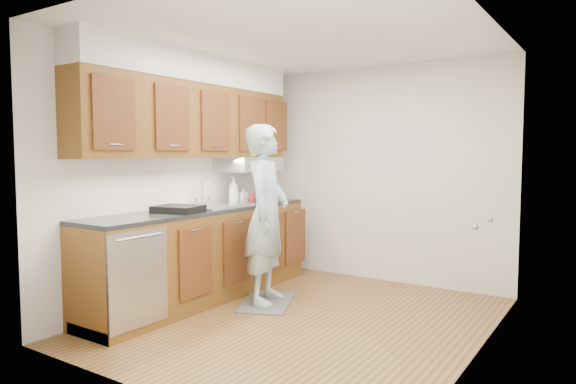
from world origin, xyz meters
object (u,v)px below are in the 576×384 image
Objects in this scene: person at (267,202)px; dish_rack at (178,209)px; soap_bottle_a at (234,190)px; soap_bottle_b at (243,195)px; soda_can at (252,198)px; steel_can at (259,198)px.

person is 0.86m from dish_rack.
soap_bottle_b is at bearing 59.48° from soap_bottle_a.
person is 17.74× the size of soda_can.
soda_can reaches higher than dish_rack.
steel_can reaches higher than dish_rack.
dish_rack is at bearing 121.14° from person.
soda_can is (-0.52, 0.44, -0.02)m from person.
soap_bottle_b is at bearing 83.47° from dish_rack.
person is at bearing -40.22° from soda_can.
person is 0.78m from soap_bottle_b.
person is at bearing -34.41° from soap_bottle_b.
soap_bottle_b is 0.19m from steel_can.
dish_rack is (0.14, -1.00, -0.12)m from soap_bottle_a.
steel_can is at bearing 25.59° from soap_bottle_b.
soap_bottle_a is 0.72× the size of dish_rack.
person reaches higher than soda_can.
person is at bearing 38.21° from dish_rack.
soap_bottle_b is 0.42× the size of dish_rack.
soap_bottle_a is 2.84× the size of steel_can.
soda_can is (0.19, 0.09, -0.09)m from soap_bottle_a.
soap_bottle_b is at bearing -154.41° from steel_can.
steel_can is at bearing 24.57° from person.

